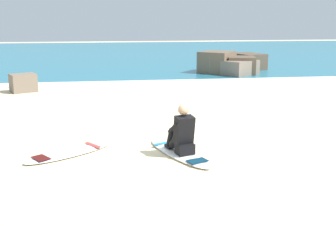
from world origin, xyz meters
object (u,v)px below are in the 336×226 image
(surfboard_spare_near, at_px, (70,152))
(shoreline_rock, at_px, (23,83))
(surfboard_main, at_px, (179,153))
(surfer_seated, at_px, (182,134))

(surfboard_spare_near, distance_m, shoreline_rock, 7.68)
(surfboard_main, height_order, shoreline_rock, shoreline_rock)
(surfboard_main, height_order, surfer_seated, surfer_seated)
(surfboard_main, bearing_deg, surfer_seated, -63.55)
(surfboard_main, relative_size, surfboard_spare_near, 1.16)
(surfer_seated, height_order, surfboard_spare_near, surfer_seated)
(surfboard_main, bearing_deg, surfboard_spare_near, 171.78)
(surfer_seated, bearing_deg, surfboard_main, 116.45)
(surfboard_main, relative_size, shoreline_rock, 2.50)
(surfboard_spare_near, xyz_separation_m, shoreline_rock, (-2.22, 7.35, 0.29))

